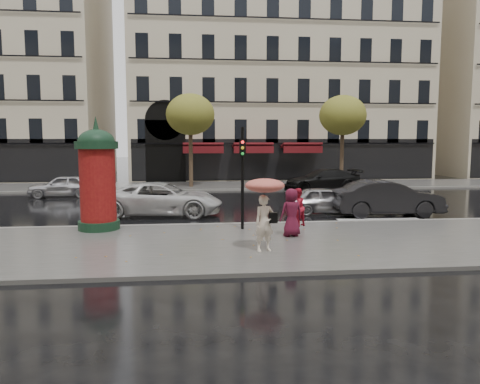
{
  "coord_description": "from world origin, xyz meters",
  "views": [
    {
      "loc": [
        -2.12,
        -15.26,
        3.42
      ],
      "look_at": [
        -0.3,
        1.5,
        1.54
      ],
      "focal_mm": 35.0,
      "sensor_mm": 36.0,
      "label": 1
    }
  ],
  "objects": [
    {
      "name": "woman_red",
      "position": [
        1.97,
        2.1,
        0.85
      ],
      "size": [
        0.91,
        0.87,
        1.47
      ],
      "primitive_type": "imported",
      "rotation": [
        0.0,
        0.0,
        3.78
      ],
      "color": "#AF1529",
      "rests_on": "near_sidewalk"
    },
    {
      "name": "traffic_light",
      "position": [
        -0.18,
        1.73,
        2.4
      ],
      "size": [
        0.25,
        0.36,
        3.77
      ],
      "color": "black",
      "rests_on": "near_sidewalk"
    },
    {
      "name": "woman_umbrella",
      "position": [
        0.09,
        -1.74,
        1.6
      ],
      "size": [
        1.17,
        1.17,
        2.25
      ],
      "color": "#F9E5CD",
      "rests_on": "near_sidewalk"
    },
    {
      "name": "zebra_crossing",
      "position": [
        6.0,
        9.6,
        0.01
      ],
      "size": [
        3.6,
        11.75,
        0.01
      ],
      "primitive_type": "cube",
      "color": "silver",
      "rests_on": "ground"
    },
    {
      "name": "car_silver",
      "position": [
        4.16,
        5.74,
        0.63
      ],
      "size": [
        3.79,
        1.7,
        1.26
      ],
      "primitive_type": "imported",
      "rotation": [
        0.0,
        0.0,
        1.51
      ],
      "color": "#9C9BA0",
      "rests_on": "ground"
    },
    {
      "name": "car_white",
      "position": [
        -3.36,
        6.0,
        0.76
      ],
      "size": [
        5.69,
        3.09,
        1.51
      ],
      "primitive_type": "imported",
      "rotation": [
        0.0,
        0.0,
        1.46
      ],
      "color": "silver",
      "rests_on": "ground"
    },
    {
      "name": "car_darkgrey",
      "position": [
        6.75,
        4.83,
        0.81
      ],
      "size": [
        4.93,
        1.81,
        1.61
      ],
      "primitive_type": "imported",
      "rotation": [
        0.0,
        0.0,
        1.55
      ],
      "color": "black",
      "rests_on": "ground"
    },
    {
      "name": "ground",
      "position": [
        0.0,
        0.0,
        0.0
      ],
      "size": [
        160.0,
        160.0,
        0.0
      ],
      "primitive_type": "plane",
      "color": "black",
      "rests_on": "ground"
    },
    {
      "name": "far_kerb",
      "position": [
        0.0,
        16.0,
        0.07
      ],
      "size": [
        90.0,
        0.25,
        0.14
      ],
      "primitive_type": "cube",
      "color": "slate",
      "rests_on": "ground"
    },
    {
      "name": "morris_column",
      "position": [
        -5.48,
        2.33,
        2.11
      ],
      "size": [
        1.55,
        1.55,
        4.16
      ],
      "color": "black",
      "rests_on": "near_sidewalk"
    },
    {
      "name": "car_black",
      "position": [
        6.68,
        15.0,
        0.74
      ],
      "size": [
        5.33,
        2.65,
        1.49
      ],
      "primitive_type": "imported",
      "rotation": [
        0.0,
        0.0,
        -1.46
      ],
      "color": "black",
      "rests_on": "ground"
    },
    {
      "name": "bldg_far_corner",
      "position": [
        6.0,
        30.0,
        11.31
      ],
      "size": [
        26.0,
        14.0,
        22.9
      ],
      "color": "#B7A88C",
      "rests_on": "ground"
    },
    {
      "name": "tree_far_right",
      "position": [
        9.0,
        18.0,
        5.17
      ],
      "size": [
        3.4,
        3.4,
        6.64
      ],
      "color": "#38281C",
      "rests_on": "ground"
    },
    {
      "name": "near_kerb",
      "position": [
        0.0,
        3.0,
        0.07
      ],
      "size": [
        90.0,
        0.25,
        0.14
      ],
      "primitive_type": "cube",
      "color": "slate",
      "rests_on": "ground"
    },
    {
      "name": "man_burgundy",
      "position": [
        1.35,
        0.31,
        0.95
      ],
      "size": [
        0.92,
        0.73,
        1.65
      ],
      "primitive_type": "imported",
      "rotation": [
        0.0,
        0.0,
        3.42
      ],
      "color": "#511024",
      "rests_on": "near_sidewalk"
    },
    {
      "name": "car_far_silver",
      "position": [
        -9.7,
        13.61,
        0.67
      ],
      "size": [
        4.11,
        2.07,
        1.34
      ],
      "primitive_type": "imported",
      "rotation": [
        0.0,
        0.0,
        -1.44
      ],
      "color": "#BBBBC0",
      "rests_on": "ground"
    },
    {
      "name": "tree_far_left",
      "position": [
        -2.0,
        18.0,
        5.17
      ],
      "size": [
        3.4,
        3.4,
        6.64
      ],
      "color": "#38281C",
      "rests_on": "ground"
    },
    {
      "name": "far_sidewalk",
      "position": [
        0.0,
        19.0,
        0.06
      ],
      "size": [
        90.0,
        6.0,
        0.12
      ],
      "primitive_type": "cube",
      "color": "#474744",
      "rests_on": "ground"
    },
    {
      "name": "near_sidewalk",
      "position": [
        0.0,
        -0.5,
        0.06
      ],
      "size": [
        90.0,
        7.0,
        0.12
      ],
      "primitive_type": "cube",
      "color": "#474744",
      "rests_on": "ground"
    }
  ]
}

